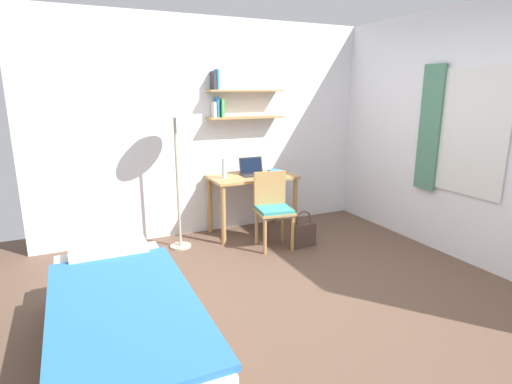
# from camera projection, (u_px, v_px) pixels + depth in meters

# --- Properties ---
(ground_plane) EXTENTS (5.28, 5.28, 0.00)m
(ground_plane) POSITION_uv_depth(u_px,v_px,m) (297.00, 297.00, 3.55)
(ground_plane) COLOR brown
(wall_back) EXTENTS (4.40, 0.27, 2.60)m
(wall_back) POSITION_uv_depth(u_px,v_px,m) (217.00, 128.00, 5.01)
(wall_back) COLOR white
(wall_back) RESTS_ON ground_plane
(wall_right) EXTENTS (0.10, 4.40, 2.60)m
(wall_right) POSITION_uv_depth(u_px,v_px,m) (474.00, 137.00, 4.07)
(wall_right) COLOR white
(wall_right) RESTS_ON ground_plane
(bed) EXTENTS (0.87, 2.03, 0.54)m
(bed) POSITION_uv_depth(u_px,v_px,m) (124.00, 328.00, 2.67)
(bed) COLOR #B2844C
(bed) RESTS_ON ground_plane
(desk) EXTENTS (1.05, 0.59, 0.74)m
(desk) POSITION_uv_depth(u_px,v_px,m) (252.00, 186.00, 5.04)
(desk) COLOR #B2844C
(desk) RESTS_ON ground_plane
(desk_chair) EXTENTS (0.44, 0.43, 0.86)m
(desk_chair) POSITION_uv_depth(u_px,v_px,m) (273.00, 206.00, 4.62)
(desk_chair) COLOR #B2844C
(desk_chair) RESTS_ON ground_plane
(standing_lamp) EXTENTS (0.43, 0.43, 1.71)m
(standing_lamp) POSITION_uv_depth(u_px,v_px,m) (174.00, 113.00, 4.32)
(standing_lamp) COLOR #B2A893
(standing_lamp) RESTS_ON ground_plane
(laptop) EXTENTS (0.31, 0.22, 0.21)m
(laptop) POSITION_uv_depth(u_px,v_px,m) (252.00, 170.00, 5.06)
(laptop) COLOR black
(laptop) RESTS_ON desk
(water_bottle) EXTENTS (0.06, 0.06, 0.24)m
(water_bottle) POSITION_uv_depth(u_px,v_px,m) (224.00, 168.00, 4.83)
(water_bottle) COLOR silver
(water_bottle) RESTS_ON desk
(book_stack) EXTENTS (0.17, 0.23, 0.04)m
(book_stack) POSITION_uv_depth(u_px,v_px,m) (276.00, 172.00, 5.15)
(book_stack) COLOR orange
(book_stack) RESTS_ON desk
(handbag) EXTENTS (0.28, 0.12, 0.43)m
(handbag) POSITION_uv_depth(u_px,v_px,m) (303.00, 234.00, 4.68)
(handbag) COLOR #4C382D
(handbag) RESTS_ON ground_plane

